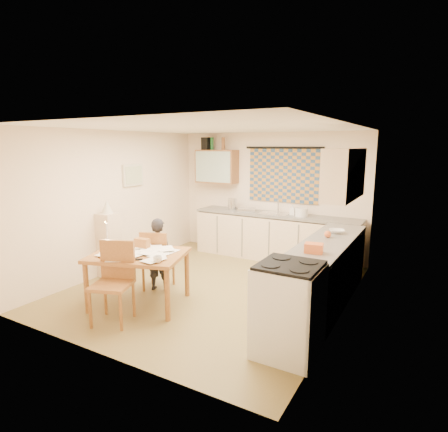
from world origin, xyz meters
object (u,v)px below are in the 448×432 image
Objects in this scene: dining_table at (139,279)px; person at (158,254)px; counter_back at (275,237)px; chair_far at (158,271)px; stove at (288,310)px; counter_right at (322,277)px; shelf_stand at (109,245)px.

dining_table is 0.60m from person.
dining_table is 1.30× the size of person.
chair_far reaches higher than counter_back.
counter_back is at bearing 114.34° from stove.
chair_far is 0.29m from person.
counter_back is 2.59m from chair_far.
dining_table is 0.62m from chair_far.
dining_table is (-2.29, -1.16, -0.07)m from counter_right.
chair_far is at bearing 86.36° from dining_table.
stove is 3.64m from shelf_stand.
dining_table is 1.41m from shelf_stand.
counter_right is 2.47m from person.
counter_right is 2.65× the size of shelf_stand.
person is 1.15m from shelf_stand.
shelf_stand is (-1.25, 0.63, 0.18)m from dining_table.
person reaches higher than chair_far.
shelf_stand is at bearing 166.80° from stove.
shelf_stand reaches higher than counter_back.
person reaches higher than stove.
stove is 0.89× the size of person.
shelf_stand reaches higher than dining_table.
person reaches higher than dining_table.
stove is at bearing -65.66° from counter_back.
chair_far is (-1.00, -2.38, -0.16)m from counter_back.
stove is 2.30m from dining_table.
dining_table is (-2.29, 0.20, -0.13)m from stove.
counter_right reaches higher than dining_table.
counter_back is 2.97× the size of shelf_stand.
counter_right is (1.44, -1.82, -0.00)m from counter_back.
counter_right is at bearing 174.26° from chair_far.
person is at bearing -3.69° from shelf_stand.
counter_back is 3.10m from dining_table.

